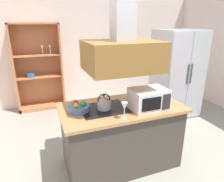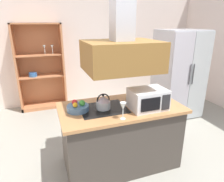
{
  "view_description": "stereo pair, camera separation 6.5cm",
  "coord_description": "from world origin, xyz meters",
  "px_view_note": "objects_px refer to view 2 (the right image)",
  "views": [
    {
      "loc": [
        -1.13,
        -2.03,
        1.98
      ],
      "look_at": [
        -0.13,
        0.59,
        1.0
      ],
      "focal_mm": 32.4,
      "sensor_mm": 36.0,
      "label": 1
    },
    {
      "loc": [
        -1.07,
        -2.05,
        1.98
      ],
      "look_at": [
        -0.13,
        0.59,
        1.0
      ],
      "focal_mm": 32.4,
      "sensor_mm": 36.0,
      "label": 2
    }
  ],
  "objects_px": {
    "dish_cabinet": "(41,72)",
    "fruit_bowl": "(78,107)",
    "microwave": "(148,99)",
    "wine_glass_on_counter": "(123,107)",
    "refrigerator": "(179,74)",
    "cutting_board": "(143,98)",
    "kettle": "(103,102)"
  },
  "relations": [
    {
      "from": "cutting_board",
      "to": "refrigerator",
      "type": "bearing_deg",
      "value": 35.98
    },
    {
      "from": "refrigerator",
      "to": "dish_cabinet",
      "type": "xyz_separation_m",
      "value": [
        -2.74,
        1.39,
        -0.05
      ]
    },
    {
      "from": "cutting_board",
      "to": "fruit_bowl",
      "type": "bearing_deg",
      "value": -173.9
    },
    {
      "from": "cutting_board",
      "to": "wine_glass_on_counter",
      "type": "height_order",
      "value": "wine_glass_on_counter"
    },
    {
      "from": "dish_cabinet",
      "to": "cutting_board",
      "type": "xyz_separation_m",
      "value": [
        1.37,
        -2.39,
        0.05
      ]
    },
    {
      "from": "dish_cabinet",
      "to": "cutting_board",
      "type": "height_order",
      "value": "dish_cabinet"
    },
    {
      "from": "dish_cabinet",
      "to": "fruit_bowl",
      "type": "height_order",
      "value": "dish_cabinet"
    },
    {
      "from": "fruit_bowl",
      "to": "cutting_board",
      "type": "bearing_deg",
      "value": 6.1
    },
    {
      "from": "microwave",
      "to": "dish_cabinet",
      "type": "bearing_deg",
      "value": 114.86
    },
    {
      "from": "kettle",
      "to": "wine_glass_on_counter",
      "type": "relative_size",
      "value": 1.0
    },
    {
      "from": "dish_cabinet",
      "to": "fruit_bowl",
      "type": "distance_m",
      "value": 2.52
    },
    {
      "from": "fruit_bowl",
      "to": "kettle",
      "type": "bearing_deg",
      "value": -9.14
    },
    {
      "from": "kettle",
      "to": "cutting_board",
      "type": "bearing_deg",
      "value": 13.38
    },
    {
      "from": "wine_glass_on_counter",
      "to": "microwave",
      "type": "bearing_deg",
      "value": 22.54
    },
    {
      "from": "dish_cabinet",
      "to": "microwave",
      "type": "bearing_deg",
      "value": -65.14
    },
    {
      "from": "kettle",
      "to": "refrigerator",
      "type": "bearing_deg",
      "value": 29.61
    },
    {
      "from": "microwave",
      "to": "wine_glass_on_counter",
      "type": "relative_size",
      "value": 2.23
    },
    {
      "from": "dish_cabinet",
      "to": "microwave",
      "type": "relative_size",
      "value": 4.22
    },
    {
      "from": "refrigerator",
      "to": "kettle",
      "type": "distance_m",
      "value": 2.33
    },
    {
      "from": "dish_cabinet",
      "to": "kettle",
      "type": "bearing_deg",
      "value": -74.26
    },
    {
      "from": "kettle",
      "to": "microwave",
      "type": "bearing_deg",
      "value": -18.15
    },
    {
      "from": "fruit_bowl",
      "to": "microwave",
      "type": "bearing_deg",
      "value": -14.9
    },
    {
      "from": "wine_glass_on_counter",
      "to": "kettle",
      "type": "bearing_deg",
      "value": 109.98
    },
    {
      "from": "refrigerator",
      "to": "cutting_board",
      "type": "height_order",
      "value": "refrigerator"
    },
    {
      "from": "microwave",
      "to": "wine_glass_on_counter",
      "type": "bearing_deg",
      "value": -157.46
    },
    {
      "from": "refrigerator",
      "to": "cutting_board",
      "type": "relative_size",
      "value": 5.34
    },
    {
      "from": "fruit_bowl",
      "to": "refrigerator",
      "type": "bearing_deg",
      "value": 25.12
    },
    {
      "from": "refrigerator",
      "to": "microwave",
      "type": "height_order",
      "value": "refrigerator"
    },
    {
      "from": "cutting_board",
      "to": "wine_glass_on_counter",
      "type": "xyz_separation_m",
      "value": [
        -0.53,
        -0.51,
        0.14
      ]
    },
    {
      "from": "dish_cabinet",
      "to": "fruit_bowl",
      "type": "xyz_separation_m",
      "value": [
        0.4,
        -2.49,
        0.08
      ]
    },
    {
      "from": "cutting_board",
      "to": "wine_glass_on_counter",
      "type": "distance_m",
      "value": 0.74
    },
    {
      "from": "refrigerator",
      "to": "dish_cabinet",
      "type": "bearing_deg",
      "value": 153.06
    }
  ]
}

